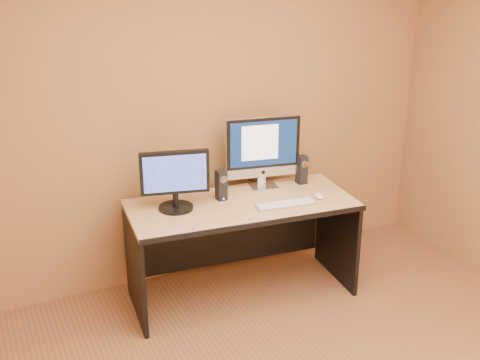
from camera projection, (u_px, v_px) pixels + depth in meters
The scene contains 10 objects.
walls at pixel (357, 211), 2.83m from camera, with size 4.00×4.00×2.60m, color #8F5D39, non-canonical shape.
desk at pixel (242, 249), 4.45m from camera, with size 1.62×0.71×0.75m, color tan, non-canonical shape.
imac at pixel (264, 152), 4.52m from camera, with size 0.58×0.21×0.56m, color #B3B3B8, non-canonical shape.
second_monitor at pixel (175, 181), 4.14m from camera, with size 0.49×0.24×0.43m, color black, non-canonical shape.
speaker_left at pixel (221, 185), 4.34m from camera, with size 0.07×0.07×0.22m, color black, non-canonical shape.
speaker_right at pixel (302, 170), 4.65m from camera, with size 0.07×0.07×0.22m, color black, non-canonical shape.
keyboard at pixel (286, 204), 4.28m from camera, with size 0.44×0.12×0.02m, color #B0AFB4.
mouse at pixel (319, 196), 4.39m from camera, with size 0.06×0.10×0.04m, color white.
cable_a at pixel (259, 183), 4.68m from camera, with size 0.01×0.01×0.22m, color black.
cable_b at pixel (257, 184), 4.67m from camera, with size 0.01×0.01×0.18m, color black.
Camera 1 is at (-1.61, -2.10, 2.45)m, focal length 45.00 mm.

